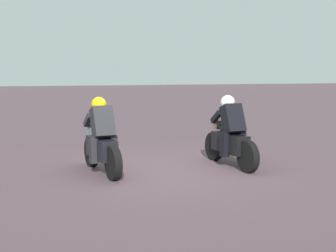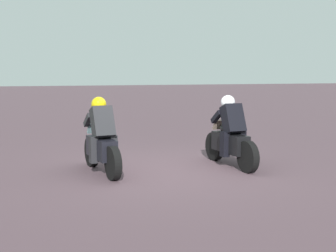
% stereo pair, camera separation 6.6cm
% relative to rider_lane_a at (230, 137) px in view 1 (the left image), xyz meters
% --- Properties ---
extents(ground_plane, '(120.00, 120.00, 0.00)m').
position_rel_rider_lane_a_xyz_m(ground_plane, '(0.01, 1.44, -0.62)').
color(ground_plane, '#523D45').
extents(rider_lane_a, '(2.04, 0.55, 1.51)m').
position_rel_rider_lane_a_xyz_m(rider_lane_a, '(0.00, 0.00, 0.00)').
color(rider_lane_a, black).
rests_on(rider_lane_a, ground_plane).
extents(rider_lane_b, '(2.04, 0.58, 1.51)m').
position_rel_rider_lane_a_xyz_m(rider_lane_b, '(0.23, 2.71, 0.00)').
color(rider_lane_b, black).
rests_on(rider_lane_b, ground_plane).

